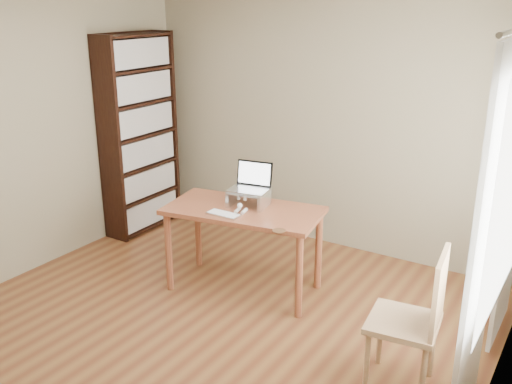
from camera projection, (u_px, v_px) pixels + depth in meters
The scene contains 10 objects.
room at pixel (183, 176), 3.80m from camera, with size 4.04×4.54×2.64m.
bookshelf at pixel (140, 134), 6.05m from camera, with size 0.30×0.90×2.10m.
curtains at pixel (504, 213), 3.51m from camera, with size 0.03×1.90×2.25m.
desk at pixel (244, 220), 4.82m from camera, with size 1.39×0.86×0.75m.
laptop_stand at pixel (249, 196), 4.82m from camera, with size 0.32×0.25×0.13m.
laptop at pixel (252, 183), 4.83m from camera, with size 0.35×0.32×0.23m.
keyboard at pixel (223, 214), 4.63m from camera, with size 0.28×0.12×0.02m.
coaster at pixel (279, 231), 4.32m from camera, with size 0.10×0.10×0.01m, color brown.
cat at pixel (251, 198), 4.85m from camera, with size 0.24×0.48×0.14m.
chair at pixel (416, 317), 3.57m from camera, with size 0.48×0.48×0.98m.
Camera 1 is at (2.38, -2.79, 2.43)m, focal length 40.00 mm.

